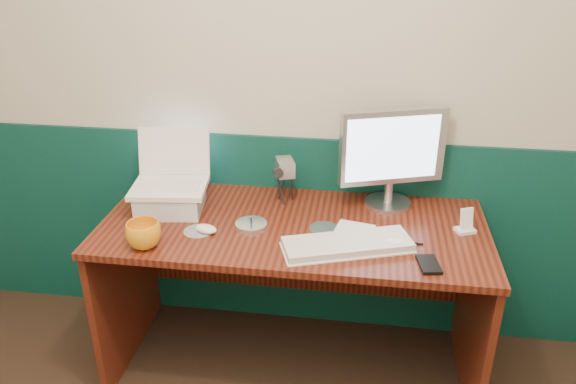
% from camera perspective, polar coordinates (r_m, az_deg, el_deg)
% --- Properties ---
extents(back_wall, '(3.50, 0.04, 2.50)m').
position_cam_1_polar(back_wall, '(2.50, -0.38, 11.06)').
color(back_wall, beige).
rests_on(back_wall, ground).
extents(wainscot, '(3.48, 0.02, 1.00)m').
position_cam_1_polar(wainscot, '(2.78, -0.37, -4.17)').
color(wainscot, '#072F27').
rests_on(wainscot, ground).
extents(desk, '(1.60, 0.70, 0.75)m').
position_cam_1_polar(desk, '(2.54, 0.49, -10.75)').
color(desk, '#39120A').
rests_on(desk, ground).
extents(laptop_riser, '(0.30, 0.26, 0.09)m').
position_cam_1_polar(laptop_riser, '(2.48, -11.84, -0.79)').
color(laptop_riser, silver).
rests_on(laptop_riser, desk).
extents(laptop, '(0.34, 0.28, 0.26)m').
position_cam_1_polar(laptop, '(2.41, -12.22, 3.01)').
color(laptop, white).
rests_on(laptop, laptop_riser).
extents(monitor, '(0.47, 0.27, 0.46)m').
position_cam_1_polar(monitor, '(2.44, 10.49, 3.52)').
color(monitor, '#B4B3B8').
rests_on(monitor, desk).
extents(keyboard, '(0.52, 0.32, 0.03)m').
position_cam_1_polar(keyboard, '(2.17, 6.04, -5.40)').
color(keyboard, silver).
rests_on(keyboard, desk).
extents(mouse_right, '(0.12, 0.07, 0.04)m').
position_cam_1_polar(mouse_right, '(2.20, 10.87, -5.19)').
color(mouse_right, white).
rests_on(mouse_right, desk).
extents(mouse_left, '(0.11, 0.09, 0.03)m').
position_cam_1_polar(mouse_left, '(2.29, -8.32, -3.72)').
color(mouse_left, white).
rests_on(mouse_left, desk).
extents(mug, '(0.16, 0.16, 0.11)m').
position_cam_1_polar(mug, '(2.22, -14.47, -4.23)').
color(mug, orange).
rests_on(mug, desk).
extents(camcorder, '(0.13, 0.16, 0.21)m').
position_cam_1_polar(camcorder, '(2.48, -0.29, 1.22)').
color(camcorder, '#A9A9AE').
rests_on(camcorder, desk).
extents(cd_spindle, '(0.13, 0.13, 0.03)m').
position_cam_1_polar(cd_spindle, '(2.30, -3.75, -3.45)').
color(cd_spindle, silver).
rests_on(cd_spindle, desk).
extents(cd_loose_a, '(0.12, 0.12, 0.00)m').
position_cam_1_polar(cd_loose_a, '(2.31, -9.08, -3.94)').
color(cd_loose_a, silver).
rests_on(cd_loose_a, desk).
extents(cd_loose_b, '(0.12, 0.12, 0.00)m').
position_cam_1_polar(cd_loose_b, '(2.31, 3.69, -3.68)').
color(cd_loose_b, '#AEB7BF').
rests_on(cd_loose_b, desk).
extents(pen, '(0.14, 0.01, 0.01)m').
position_cam_1_polar(pen, '(2.24, 11.73, -5.06)').
color(pen, black).
rests_on(pen, desk).
extents(papers, '(0.17, 0.13, 0.00)m').
position_cam_1_polar(papers, '(2.32, 6.84, -3.66)').
color(papers, white).
rests_on(papers, desk).
extents(dock, '(0.09, 0.08, 0.01)m').
position_cam_1_polar(dock, '(2.39, 17.53, -3.72)').
color(dock, white).
rests_on(dock, desk).
extents(music_player, '(0.06, 0.04, 0.09)m').
position_cam_1_polar(music_player, '(2.36, 17.69, -2.62)').
color(music_player, white).
rests_on(music_player, dock).
extents(pda, '(0.09, 0.13, 0.01)m').
position_cam_1_polar(pda, '(2.12, 14.11, -7.16)').
color(pda, black).
rests_on(pda, desk).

